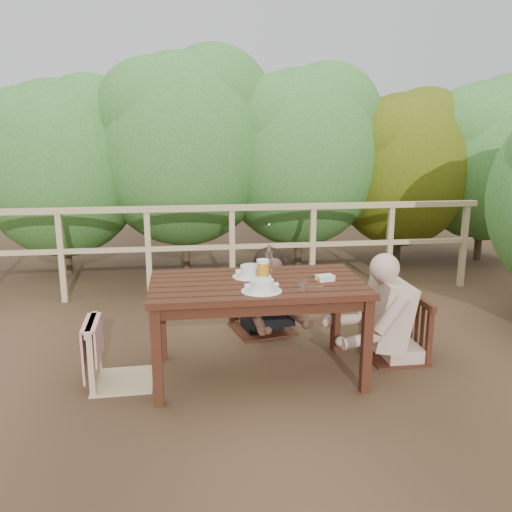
{
  "coord_description": "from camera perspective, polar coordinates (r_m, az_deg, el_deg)",
  "views": [
    {
      "loc": [
        -0.5,
        -3.63,
        1.77
      ],
      "look_at": [
        0.0,
        0.05,
        0.9
      ],
      "focal_mm": 37.13,
      "sensor_mm": 36.0,
      "label": 1
    }
  ],
  "objects": [
    {
      "name": "tumbler",
      "position": [
        3.59,
        5.02,
        -3.41
      ],
      "size": [
        0.07,
        0.07,
        0.08
      ],
      "primitive_type": "cylinder",
      "color": "white",
      "rests_on": "table"
    },
    {
      "name": "diner_right",
      "position": [
        4.28,
        15.58,
        -1.68
      ],
      "size": [
        0.7,
        0.57,
        1.42
      ],
      "primitive_type": null,
      "rotation": [
        0.0,
        0.0,
        1.57
      ],
      "color": "#CCA48B",
      "rests_on": "ground"
    },
    {
      "name": "ground",
      "position": [
        4.07,
        0.1,
        -12.59
      ],
      "size": [
        60.0,
        60.0,
        0.0
      ],
      "primitive_type": "plane",
      "color": "#513723",
      "rests_on": "ground"
    },
    {
      "name": "chair_far",
      "position": [
        4.74,
        0.7,
        -2.15
      ],
      "size": [
        0.62,
        0.62,
        1.03
      ],
      "primitive_type": "cube",
      "rotation": [
        0.0,
        0.0,
        0.24
      ],
      "color": "#34170D",
      "rests_on": "ground"
    },
    {
      "name": "hedge_row",
      "position": [
        6.89,
        -0.23,
        14.28
      ],
      "size": [
        6.6,
        1.6,
        3.8
      ],
      "primitive_type": null,
      "color": "#35682A",
      "rests_on": "ground"
    },
    {
      "name": "railing",
      "position": [
        5.79,
        -2.59,
        0.57
      ],
      "size": [
        5.6,
        0.1,
        1.01
      ],
      "primitive_type": "cube",
      "color": "tan",
      "rests_on": "ground"
    },
    {
      "name": "beer_glass",
      "position": [
        3.8,
        0.75,
        -1.67
      ],
      "size": [
        0.09,
        0.09,
        0.18
      ],
      "primitive_type": "cylinder",
      "color": "orange",
      "rests_on": "table"
    },
    {
      "name": "chair_right",
      "position": [
        4.34,
        15.01,
        -4.88
      ],
      "size": [
        0.46,
        0.46,
        0.92
      ],
      "primitive_type": "cube",
      "rotation": [
        0.0,
        0.0,
        -1.57
      ],
      "color": "#34170D",
      "rests_on": "ground"
    },
    {
      "name": "woman",
      "position": [
        4.74,
        0.67,
        -0.98
      ],
      "size": [
        0.62,
        0.7,
        1.22
      ],
      "primitive_type": null,
      "rotation": [
        0.0,
        0.0,
        3.38
      ],
      "color": "black",
      "rests_on": "ground"
    },
    {
      "name": "soup_near",
      "position": [
        3.58,
        0.6,
        -3.28
      ],
      "size": [
        0.28,
        0.28,
        0.09
      ],
      "primitive_type": "cylinder",
      "color": "silver",
      "rests_on": "table"
    },
    {
      "name": "butter_tub",
      "position": [
        3.86,
        7.45,
        -2.45
      ],
      "size": [
        0.14,
        0.11,
        0.05
      ],
      "primitive_type": "cube",
      "rotation": [
        0.0,
        0.0,
        0.22
      ],
      "color": "silver",
      "rests_on": "table"
    },
    {
      "name": "bottle",
      "position": [
        3.98,
        1.41,
        -0.49
      ],
      "size": [
        0.06,
        0.06,
        0.24
      ],
      "primitive_type": "cylinder",
      "color": "silver",
      "rests_on": "table"
    },
    {
      "name": "chair_left",
      "position": [
        3.9,
        -14.5,
        -7.06
      ],
      "size": [
        0.46,
        0.46,
        0.9
      ],
      "primitive_type": "cube",
      "rotation": [
        0.0,
        0.0,
        1.61
      ],
      "color": "tan",
      "rests_on": "ground"
    },
    {
      "name": "table",
      "position": [
        3.93,
        0.1,
        -7.93
      ],
      "size": [
        1.53,
        0.86,
        0.71
      ],
      "primitive_type": "cube",
      "color": "#34170D",
      "rests_on": "ground"
    },
    {
      "name": "soup_far",
      "position": [
        3.94,
        -0.45,
        -1.72
      ],
      "size": [
        0.29,
        0.29,
        0.1
      ],
      "primitive_type": "cylinder",
      "color": "silver",
      "rests_on": "table"
    }
  ]
}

